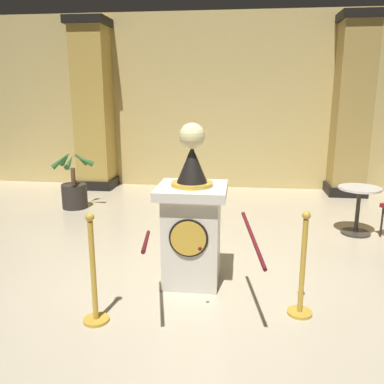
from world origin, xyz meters
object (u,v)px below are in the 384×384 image
Objects in this scene: stanchion_near at (94,285)px; cafe_table at (358,204)px; pedestal_clock at (192,222)px; stanchion_far at (302,279)px; potted_palm_left at (74,190)px.

stanchion_near is 4.15m from cafe_table.
pedestal_clock is 1.30m from stanchion_far.
stanchion_near is 4.04m from potted_palm_left.
stanchion_near reaches higher than stanchion_far.
cafe_table is (2.27, 1.86, -0.24)m from pedestal_clock.
pedestal_clock is at bearing 152.74° from stanchion_far.
stanchion_near reaches higher than cafe_table.
pedestal_clock is 2.95m from cafe_table.
pedestal_clock reaches higher than stanchion_near.
potted_palm_left is at bearing 169.82° from cafe_table.
stanchion_near is 1.94m from stanchion_far.
potted_palm_left is (-2.51, 2.72, -0.36)m from pedestal_clock.
cafe_table is at bearing -10.18° from potted_palm_left.
cafe_table is (3.06, 2.80, 0.09)m from stanchion_near.
cafe_table is at bearing 42.44° from stanchion_near.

